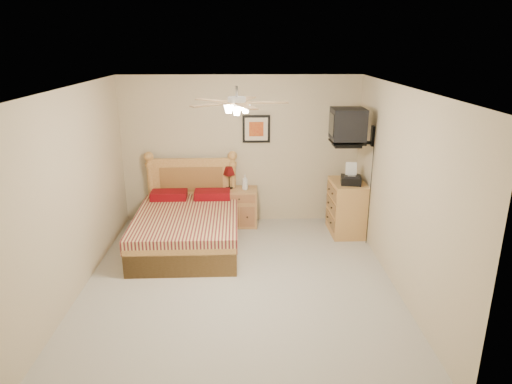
# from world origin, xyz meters

# --- Properties ---
(floor) EXTENTS (4.50, 4.50, 0.00)m
(floor) POSITION_xyz_m (0.00, 0.00, 0.00)
(floor) COLOR #A9A599
(floor) RESTS_ON ground
(ceiling) EXTENTS (4.00, 4.50, 0.04)m
(ceiling) POSITION_xyz_m (0.00, 0.00, 2.50)
(ceiling) COLOR white
(ceiling) RESTS_ON ground
(wall_back) EXTENTS (4.00, 0.04, 2.50)m
(wall_back) POSITION_xyz_m (0.00, 2.25, 1.25)
(wall_back) COLOR #C5B491
(wall_back) RESTS_ON ground
(wall_front) EXTENTS (4.00, 0.04, 2.50)m
(wall_front) POSITION_xyz_m (0.00, -2.25, 1.25)
(wall_front) COLOR #C5B491
(wall_front) RESTS_ON ground
(wall_left) EXTENTS (0.04, 4.50, 2.50)m
(wall_left) POSITION_xyz_m (-2.00, 0.00, 1.25)
(wall_left) COLOR #C5B491
(wall_left) RESTS_ON ground
(wall_right) EXTENTS (0.04, 4.50, 2.50)m
(wall_right) POSITION_xyz_m (2.00, 0.00, 1.25)
(wall_right) COLOR #C5B491
(wall_right) RESTS_ON ground
(bed) EXTENTS (1.54, 2.00, 1.28)m
(bed) POSITION_xyz_m (-0.81, 1.12, 0.64)
(bed) COLOR #AC7637
(bed) RESTS_ON ground
(nightstand) EXTENTS (0.60, 0.46, 0.64)m
(nightstand) POSITION_xyz_m (-0.02, 2.00, 0.32)
(nightstand) COLOR #A06D3D
(nightstand) RESTS_ON ground
(table_lamp) EXTENTS (0.24, 0.24, 0.38)m
(table_lamp) POSITION_xyz_m (-0.19, 2.05, 0.83)
(table_lamp) COLOR #530909
(table_lamp) RESTS_ON nightstand
(lotion_bottle) EXTENTS (0.13, 0.13, 0.26)m
(lotion_bottle) POSITION_xyz_m (0.08, 1.98, 0.77)
(lotion_bottle) COLOR white
(lotion_bottle) RESTS_ON nightstand
(framed_picture) EXTENTS (0.46, 0.04, 0.46)m
(framed_picture) POSITION_xyz_m (0.27, 2.23, 1.62)
(framed_picture) COLOR black
(framed_picture) RESTS_ON wall_back
(dresser) EXTENTS (0.54, 0.76, 0.87)m
(dresser) POSITION_xyz_m (1.73, 1.62, 0.44)
(dresser) COLOR #B7814B
(dresser) RESTS_ON ground
(fax_machine) EXTENTS (0.36, 0.37, 0.33)m
(fax_machine) POSITION_xyz_m (1.74, 1.51, 1.04)
(fax_machine) COLOR black
(fax_machine) RESTS_ON dresser
(magazine_lower) EXTENTS (0.27, 0.30, 0.02)m
(magazine_lower) POSITION_xyz_m (1.73, 1.84, 0.89)
(magazine_lower) COLOR #BCAE99
(magazine_lower) RESTS_ON dresser
(magazine_upper) EXTENTS (0.29, 0.34, 0.02)m
(magazine_upper) POSITION_xyz_m (1.72, 1.86, 0.91)
(magazine_upper) COLOR gray
(magazine_upper) RESTS_ON magazine_lower
(wall_tv) EXTENTS (0.56, 0.46, 0.58)m
(wall_tv) POSITION_xyz_m (1.75, 1.34, 1.81)
(wall_tv) COLOR black
(wall_tv) RESTS_ON wall_right
(ceiling_fan) EXTENTS (1.14, 1.14, 0.28)m
(ceiling_fan) POSITION_xyz_m (0.00, -0.20, 2.36)
(ceiling_fan) COLOR silver
(ceiling_fan) RESTS_ON ceiling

